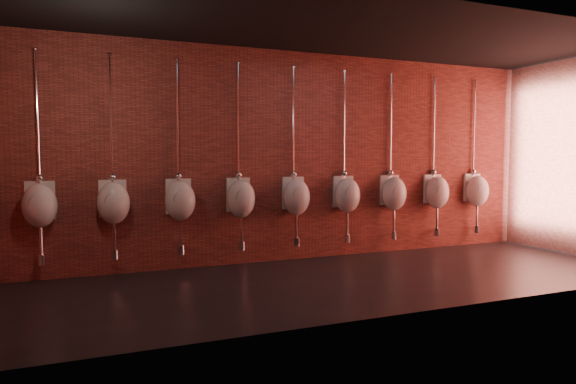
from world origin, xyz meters
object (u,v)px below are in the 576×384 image
object	(u,v)px
urinal_7	(437,192)
urinal_8	(477,190)
urinal_0	(40,205)
urinal_6	(394,193)
urinal_2	(180,200)
urinal_4	(296,196)
urinal_3	(241,198)
urinal_5	(347,195)
urinal_1	(113,202)

from	to	relation	value
urinal_7	urinal_8	xyz separation A→B (m)	(0.88, 0.00, 0.00)
urinal_0	urinal_7	distance (m)	6.16
urinal_6	urinal_8	bearing A→B (deg)	0.00
urinal_2	urinal_6	xyz separation A→B (m)	(3.52, 0.00, 0.00)
urinal_4	urinal_8	distance (m)	3.52
urinal_6	urinal_8	size ratio (longest dim) A/B	1.00
urinal_3	urinal_6	bearing A→B (deg)	0.00
urinal_7	urinal_8	distance (m)	0.88
urinal_5	urinal_8	xyz separation A→B (m)	(2.64, 0.00, 0.00)
urinal_3	urinal_5	size ratio (longest dim) A/B	1.00
urinal_2	urinal_3	bearing A→B (deg)	0.00
urinal_5	urinal_7	xyz separation A→B (m)	(1.76, 0.00, 0.00)
urinal_7	urinal_8	size ratio (longest dim) A/B	1.00
urinal_1	urinal_7	bearing A→B (deg)	0.00
urinal_3	urinal_4	bearing A→B (deg)	0.00
urinal_0	urinal_5	xyz separation A→B (m)	(4.40, 0.00, 0.00)
urinal_4	urinal_5	distance (m)	0.88
urinal_5	urinal_8	distance (m)	2.64
urinal_1	urinal_0	bearing A→B (deg)	180.00
urinal_3	urinal_7	bearing A→B (deg)	0.00
urinal_1	urinal_5	distance (m)	3.52
urinal_6	urinal_7	distance (m)	0.88
urinal_4	urinal_7	size ratio (longest dim) A/B	1.00
urinal_1	urinal_6	bearing A→B (deg)	0.00
urinal_0	urinal_3	xyz separation A→B (m)	(2.64, 0.00, 0.00)
urinal_5	urinal_6	world-z (taller)	same
urinal_4	urinal_6	size ratio (longest dim) A/B	1.00
urinal_2	urinal_5	size ratio (longest dim) A/B	1.00
urinal_6	urinal_7	bearing A→B (deg)	0.00
urinal_0	urinal_3	bearing A→B (deg)	0.00
urinal_0	urinal_3	distance (m)	2.64
urinal_2	urinal_5	bearing A→B (deg)	0.00
urinal_0	urinal_1	bearing A→B (deg)	0.00
urinal_0	urinal_4	world-z (taller)	same
urinal_3	urinal_5	distance (m)	1.76
urinal_3	urinal_2	bearing A→B (deg)	180.00
urinal_6	urinal_0	bearing A→B (deg)	180.00
urinal_0	urinal_3	size ratio (longest dim) A/B	1.00
urinal_1	urinal_4	world-z (taller)	same
urinal_8	urinal_4	bearing A→B (deg)	180.00
urinal_2	urinal_8	bearing A→B (deg)	0.00
urinal_6	urinal_8	world-z (taller)	same
urinal_3	urinal_4	size ratio (longest dim) A/B	1.00
urinal_5	urinal_7	bearing A→B (deg)	0.00
urinal_2	urinal_7	distance (m)	4.40
urinal_4	urinal_7	bearing A→B (deg)	0.00
urinal_2	urinal_5	xyz separation A→B (m)	(2.64, 0.00, 0.00)
urinal_0	urinal_1	xyz separation A→B (m)	(0.88, 0.00, 0.00)
urinal_1	urinal_2	xyz separation A→B (m)	(0.88, 0.00, 0.00)
urinal_5	urinal_6	size ratio (longest dim) A/B	1.00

